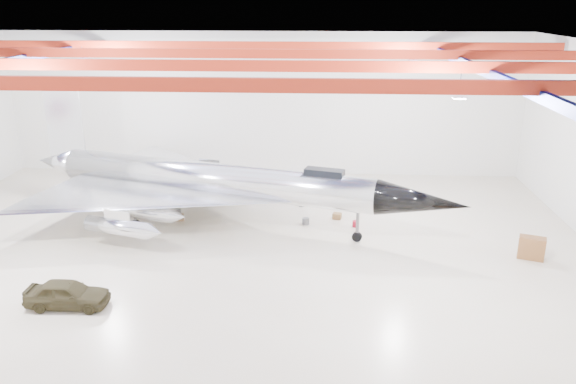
{
  "coord_description": "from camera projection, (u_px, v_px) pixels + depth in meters",
  "views": [
    {
      "loc": [
        4.69,
        -28.25,
        13.14
      ],
      "look_at": [
        2.82,
        2.0,
        2.79
      ],
      "focal_mm": 35.0,
      "sensor_mm": 36.0,
      "label": 1
    }
  ],
  "objects": [
    {
      "name": "jet_aircraft",
      "position": [
        212.0,
        183.0,
        34.34
      ],
      "size": [
        27.77,
        19.9,
        7.72
      ],
      "rotation": [
        0.0,
        0.0,
        -0.27
      ],
      "color": "silver",
      "rests_on": "floor"
    },
    {
      "name": "toolbox_red",
      "position": [
        226.0,
        193.0,
        39.94
      ],
      "size": [
        0.53,
        0.48,
        0.3
      ],
      "primitive_type": "cube",
      "rotation": [
        0.0,
        0.0,
        0.37
      ],
      "color": "maroon",
      "rests_on": "floor"
    },
    {
      "name": "wall_back",
      "position": [
        262.0,
        104.0,
        43.59
      ],
      "size": [
        40.0,
        0.0,
        40.0
      ],
      "primitive_type": "plane",
      "rotation": [
        1.57,
        0.0,
        0.0
      ],
      "color": "silver",
      "rests_on": "floor"
    },
    {
      "name": "spares_box",
      "position": [
        301.0,
        204.0,
        37.79
      ],
      "size": [
        0.36,
        0.36,
        0.31
      ],
      "primitive_type": "cylinder",
      "rotation": [
        0.0,
        0.0,
        0.05
      ],
      "color": "#59595B",
      "rests_on": "floor"
    },
    {
      "name": "desk",
      "position": [
        532.0,
        248.0,
        29.99
      ],
      "size": [
        1.49,
        1.08,
        1.23
      ],
      "primitive_type": "cube",
      "rotation": [
        0.0,
        0.0,
        -0.34
      ],
      "color": "brown",
      "rests_on": "floor"
    },
    {
      "name": "engine_drum",
      "position": [
        306.0,
        221.0,
        34.74
      ],
      "size": [
        0.46,
        0.46,
        0.39
      ],
      "primitive_type": "cylinder",
      "rotation": [
        0.0,
        0.0,
        0.07
      ],
      "color": "#59595B",
      "rests_on": "floor"
    },
    {
      "name": "tool_chest",
      "position": [
        356.0,
        224.0,
        34.37
      ],
      "size": [
        0.51,
        0.51,
        0.36
      ],
      "primitive_type": "cylinder",
      "rotation": [
        0.0,
        0.0,
        -0.35
      ],
      "color": "maroon",
      "rests_on": "floor"
    },
    {
      "name": "crate_small",
      "position": [
        177.0,
        211.0,
        36.52
      ],
      "size": [
        0.49,
        0.43,
        0.29
      ],
      "primitive_type": "cube",
      "rotation": [
        0.0,
        0.0,
        -0.25
      ],
      "color": "#59595B",
      "rests_on": "floor"
    },
    {
      "name": "jeep",
      "position": [
        67.0,
        294.0,
        25.24
      ],
      "size": [
        3.75,
        1.56,
        1.27
      ],
      "primitive_type": "imported",
      "rotation": [
        0.0,
        0.0,
        1.59
      ],
      "color": "#332D19",
      "rests_on": "floor"
    },
    {
      "name": "ceiling",
      "position": [
        228.0,
        47.0,
        27.65
      ],
      "size": [
        40.0,
        40.0,
        0.0
      ],
      "primitive_type": "plane",
      "rotation": [
        3.14,
        0.0,
        0.0
      ],
      "color": "#0A0F38",
      "rests_on": "wall_back"
    },
    {
      "name": "crate_ply",
      "position": [
        180.0,
        217.0,
        35.42
      ],
      "size": [
        0.61,
        0.54,
        0.37
      ],
      "primitive_type": "cube",
      "rotation": [
        0.0,
        0.0,
        0.25
      ],
      "color": "olive",
      "rests_on": "floor"
    },
    {
      "name": "parts_bin",
      "position": [
        337.0,
        216.0,
        35.61
      ],
      "size": [
        0.62,
        0.54,
        0.37
      ],
      "primitive_type": "cube",
      "rotation": [
        0.0,
        0.0,
        -0.25
      ],
      "color": "olive",
      "rests_on": "floor"
    },
    {
      "name": "ceiling_structure",
      "position": [
        229.0,
        61.0,
        27.87
      ],
      "size": [
        39.5,
        29.5,
        1.08
      ],
      "color": "maroon",
      "rests_on": "ceiling"
    },
    {
      "name": "floor",
      "position": [
        235.0,
        250.0,
        31.2
      ],
      "size": [
        40.0,
        40.0,
        0.0
      ],
      "primitive_type": "plane",
      "color": "beige",
      "rests_on": "ground"
    }
  ]
}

